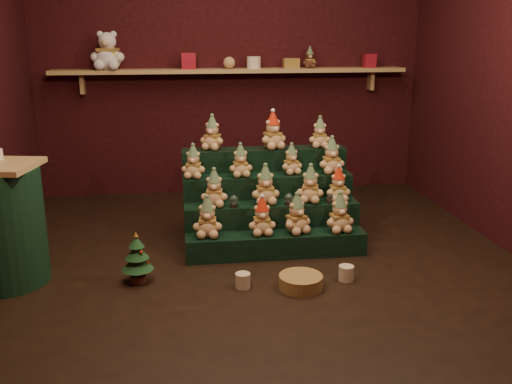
{
  "coord_description": "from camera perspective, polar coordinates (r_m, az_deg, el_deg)",
  "views": [
    {
      "loc": [
        -0.56,
        -4.03,
        1.69
      ],
      "look_at": [
        0.03,
        0.25,
        0.47
      ],
      "focal_mm": 40.0,
      "sensor_mm": 36.0,
      "label": 1
    }
  ],
  "objects": [
    {
      "name": "ground",
      "position": [
        4.41,
        0.1,
        -6.74
      ],
      "size": [
        4.0,
        4.0,
        0.0
      ],
      "primitive_type": "plane",
      "color": "black",
      "rests_on": "ground"
    },
    {
      "name": "back_wall",
      "position": [
        6.11,
        -2.6,
        13.08
      ],
      "size": [
        4.0,
        0.1,
        2.8
      ],
      "primitive_type": "cube",
      "color": "black",
      "rests_on": "ground"
    },
    {
      "name": "front_wall",
      "position": [
        2.08,
        7.94,
        7.62
      ],
      "size": [
        4.0,
        0.1,
        2.8
      ],
      "primitive_type": "cube",
      "color": "black",
      "rests_on": "ground"
    },
    {
      "name": "back_shelf",
      "position": [
        5.94,
        -2.42,
        11.98
      ],
      "size": [
        3.6,
        0.26,
        0.24
      ],
      "color": "tan",
      "rests_on": "ground"
    },
    {
      "name": "riser_tier_front",
      "position": [
        4.45,
        2.02,
        -5.29
      ],
      "size": [
        1.4,
        0.22,
        0.18
      ],
      "primitive_type": "cube",
      "color": "black",
      "rests_on": "ground"
    },
    {
      "name": "riser_tier_midfront",
      "position": [
        4.62,
        1.57,
        -3.27
      ],
      "size": [
        1.4,
        0.22,
        0.36
      ],
      "primitive_type": "cube",
      "color": "black",
      "rests_on": "ground"
    },
    {
      "name": "riser_tier_midback",
      "position": [
        4.8,
        1.16,
        -1.41
      ],
      "size": [
        1.4,
        0.22,
        0.54
      ],
      "primitive_type": "cube",
      "color": "black",
      "rests_on": "ground"
    },
    {
      "name": "riser_tier_back",
      "position": [
        4.98,
        0.77,
        0.32
      ],
      "size": [
        1.4,
        0.22,
        0.72
      ],
      "primitive_type": "cube",
      "color": "black",
      "rests_on": "ground"
    },
    {
      "name": "teddy_0",
      "position": [
        4.33,
        -4.88,
        -2.49
      ],
      "size": [
        0.24,
        0.22,
        0.31
      ],
      "primitive_type": null,
      "rotation": [
        0.0,
        0.0,
        -0.1
      ],
      "color": "tan",
      "rests_on": "riser_tier_front"
    },
    {
      "name": "teddy_1",
      "position": [
        4.36,
        0.59,
        -2.43
      ],
      "size": [
        0.21,
        0.19,
        0.29
      ],
      "primitive_type": null,
      "rotation": [
        0.0,
        0.0,
        0.0
      ],
      "color": "tan",
      "rests_on": "riser_tier_front"
    },
    {
      "name": "teddy_2",
      "position": [
        4.4,
        4.09,
        -2.17
      ],
      "size": [
        0.29,
        0.27,
        0.31
      ],
      "primitive_type": null,
      "rotation": [
        0.0,
        0.0,
        0.43
      ],
      "color": "tan",
      "rests_on": "riser_tier_front"
    },
    {
      "name": "teddy_3",
      "position": [
        4.47,
        8.36,
        -2.04
      ],
      "size": [
        0.24,
        0.22,
        0.31
      ],
      "primitive_type": null,
      "rotation": [
        0.0,
        0.0,
        0.11
      ],
      "color": "tan",
      "rests_on": "riser_tier_front"
    },
    {
      "name": "teddy_4",
      "position": [
        4.47,
        -4.2,
        0.41
      ],
      "size": [
        0.23,
        0.22,
        0.29
      ],
      "primitive_type": null,
      "rotation": [
        0.0,
        0.0,
        -0.14
      ],
      "color": "tan",
      "rests_on": "riser_tier_midfront"
    },
    {
      "name": "teddy_5",
      "position": [
        4.52,
        0.94,
        0.75
      ],
      "size": [
        0.23,
        0.21,
        0.31
      ],
      "primitive_type": null,
      "rotation": [
        0.0,
        0.0,
        0.02
      ],
      "color": "tan",
      "rests_on": "riser_tier_midfront"
    },
    {
      "name": "teddy_6",
      "position": [
        4.59,
        5.46,
        0.83
      ],
      "size": [
        0.26,
        0.25,
        0.3
      ],
      "primitive_type": null,
      "rotation": [
        0.0,
        0.0,
        -0.28
      ],
      "color": "tan",
      "rests_on": "riser_tier_midfront"
    },
    {
      "name": "teddy_7",
      "position": [
        4.64,
        8.22,
        0.78
      ],
      "size": [
        0.2,
        0.18,
        0.28
      ],
      "primitive_type": null,
      "rotation": [
        0.0,
        0.0,
        0.02
      ],
      "color": "tan",
      "rests_on": "riser_tier_midfront"
    },
    {
      "name": "teddy_8",
      "position": [
        4.63,
        -6.28,
        3.05
      ],
      "size": [
        0.22,
        0.21,
        0.27
      ],
      "primitive_type": null,
      "rotation": [
        0.0,
        0.0,
        -0.2
      ],
      "color": "tan",
      "rests_on": "riser_tier_midback"
    },
    {
      "name": "teddy_9",
      "position": [
        4.65,
        -1.56,
        3.18
      ],
      "size": [
        0.2,
        0.19,
        0.27
      ],
      "primitive_type": null,
      "rotation": [
        0.0,
        0.0,
        0.08
      ],
      "color": "tan",
      "rests_on": "riser_tier_midback"
    },
    {
      "name": "teddy_10",
      "position": [
        4.75,
        3.56,
        3.31
      ],
      "size": [
        0.21,
        0.2,
        0.25
      ],
      "primitive_type": null,
      "rotation": [
        0.0,
        0.0,
        0.26
      ],
      "color": "tan",
      "rests_on": "riser_tier_midback"
    },
    {
      "name": "teddy_11",
      "position": [
        4.8,
        7.57,
        3.65
      ],
      "size": [
        0.22,
        0.2,
        0.3
      ],
      "primitive_type": null,
      "rotation": [
        0.0,
        0.0,
        0.05
      ],
      "color": "tan",
      "rests_on": "riser_tier_midback"
    },
    {
      "name": "teddy_12",
      "position": [
        4.85,
        -4.39,
        5.93
      ],
      "size": [
        0.26,
        0.25,
        0.29
      ],
      "primitive_type": null,
      "rotation": [
        0.0,
        0.0,
        -0.45
      ],
      "color": "tan",
      "rests_on": "riser_tier_back"
    },
    {
      "name": "teddy_13",
      "position": [
        4.86,
        1.69,
        6.16
      ],
      "size": [
        0.28,
        0.26,
        0.31
      ],
      "primitive_type": null,
      "rotation": [
        0.0,
        0.0,
        0.34
      ],
      "color": "tan",
      "rests_on": "riser_tier_back"
    },
    {
      "name": "teddy_14",
      "position": [
        4.95,
        6.4,
        5.95
      ],
      "size": [
        0.2,
        0.18,
        0.26
      ],
      "primitive_type": null,
      "rotation": [
        0.0,
        0.0,
        -0.08
      ],
      "color": "tan",
      "rests_on": "riser_tier_back"
    },
    {
      "name": "snow_globe_a",
      "position": [
        4.46,
        -2.22,
        -0.93
      ],
      "size": [
        0.07,
        0.07,
        0.09
      ],
      "color": "black",
      "rests_on": "riser_tier_midfront"
    },
    {
      "name": "snow_globe_b",
      "position": [
        4.52,
        3.29,
        -0.73
      ],
      "size": [
        0.07,
        0.07,
        0.09
      ],
      "color": "black",
      "rests_on": "riser_tier_midfront"
    },
    {
      "name": "snow_globe_c",
      "position": [
        4.59,
        7.42,
        -0.65
      ],
      "size": [
        0.06,
        0.06,
        0.08
      ],
      "color": "black",
      "rests_on": "riser_tier_midfront"
    },
    {
      "name": "side_table",
      "position": [
        4.26,
        -24.24,
        -3.0
      ],
      "size": [
        0.64,
        0.59,
        0.85
      ],
      "rotation": [
        0.0,
        0.0,
        -0.2
      ],
      "color": "tan",
      "rests_on": "ground"
    },
    {
      "name": "mini_christmas_tree",
      "position": [
        4.04,
        -11.8,
        -6.49
      ],
      "size": [
        0.22,
        0.22,
        0.37
      ],
      "rotation": [
        0.0,
        0.0,
        0.34
      ],
      "color": "#462819",
      "rests_on": "ground"
    },
    {
      "name": "mug_left",
      "position": [
        3.93,
        -1.32,
        -8.84
      ],
      "size": [
        0.1,
        0.1,
        0.1
      ],
      "primitive_type": "cylinder",
      "color": "beige",
      "rests_on": "ground"
    },
    {
      "name": "mug_right",
      "position": [
        4.09,
        9.01,
        -8.02
      ],
      "size": [
        0.11,
        0.11,
        0.11
      ],
      "primitive_type": "cylinder",
      "color": "beige",
      "rests_on": "ground"
    },
    {
      "name": "wicker_basket",
      "position": [
        3.93,
        4.49,
        -8.94
      ],
      "size": [
        0.33,
        0.33,
        0.09
      ],
      "primitive_type": "cylinder",
      "rotation": [
        0.0,
        0.0,
        -0.12
      ],
      "color": "olive",
      "rests_on": "ground"
    },
    {
      "name": "white_bear",
      "position": [
        5.91,
        -14.64,
        13.99
      ],
      "size": [
        0.37,
        0.34,
        0.47
      ],
      "primitive_type": null,
      "rotation": [
        0.0,
        0.0,
        -0.14
      ],
      "color": "white",
      "rests_on": "back_shelf"
    },
    {
      "name": "brown_bear",
      "position": [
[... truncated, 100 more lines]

